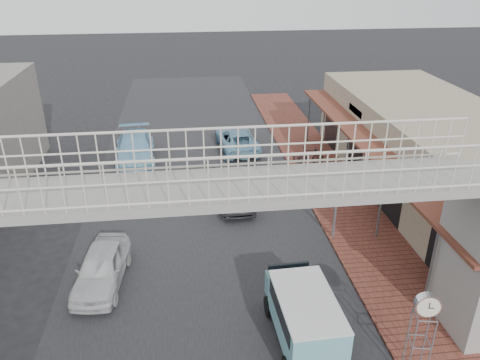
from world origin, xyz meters
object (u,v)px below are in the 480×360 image
object	(u,v)px
motorcycle_far	(309,156)
arrow_sign	(359,177)
angkot_van	(304,313)
dark_sedan	(233,188)
angkot_far	(135,149)
motorcycle_near	(317,185)
street_clock	(427,309)
white_hatchback	(102,267)
angkot_curb	(237,140)

from	to	relation	value
motorcycle_far	arrow_sign	size ratio (longest dim) A/B	0.51
angkot_van	dark_sedan	bearing A→B (deg)	94.87
angkot_far	motorcycle_far	world-z (taller)	angkot_far
dark_sedan	motorcycle_near	xyz separation A→B (m)	(4.00, 0.07, -0.12)
arrow_sign	angkot_far	bearing A→B (deg)	137.83
angkot_van	street_clock	bearing A→B (deg)	-31.66
angkot_far	street_clock	xyz separation A→B (m)	(8.53, -15.82, 1.54)
white_hatchback	street_clock	world-z (taller)	street_clock
white_hatchback	street_clock	bearing A→B (deg)	-24.14
motorcycle_far	angkot_curb	bearing A→B (deg)	68.00
motorcycle_near	street_clock	distance (m)	10.73
white_hatchback	motorcycle_near	xyz separation A→B (m)	(9.09, 5.50, -0.07)
street_clock	angkot_curb	bearing A→B (deg)	110.27
angkot_curb	motorcycle_near	bearing A→B (deg)	110.96
white_hatchback	angkot_van	distance (m)	7.13
white_hatchback	motorcycle_near	world-z (taller)	white_hatchback
dark_sedan	angkot_curb	xyz separation A→B (m)	(0.94, 6.35, -0.07)
motorcycle_far	angkot_van	bearing A→B (deg)	-178.82
dark_sedan	angkot_curb	distance (m)	6.42
dark_sedan	angkot_far	distance (m)	7.15
motorcycle_near	street_clock	world-z (taller)	street_clock
street_clock	motorcycle_near	bearing A→B (deg)	99.46
motorcycle_far	arrow_sign	xyz separation A→B (m)	(-0.06, -7.25, 2.11)
white_hatchback	motorcycle_far	world-z (taller)	white_hatchback
angkot_van	arrow_sign	distance (m)	6.45
angkot_van	motorcycle_near	xyz separation A→B (m)	(2.93, 9.06, -0.54)
white_hatchback	motorcycle_near	bearing A→B (deg)	36.99
motorcycle_near	angkot_curb	bearing A→B (deg)	33.90
angkot_curb	motorcycle_far	size ratio (longest dim) A/B	2.72
street_clock	arrow_sign	distance (m)	6.85
angkot_curb	angkot_far	bearing A→B (deg)	5.33
motorcycle_near	motorcycle_far	distance (m)	3.50
angkot_far	motorcycle_near	xyz separation A→B (m)	(8.79, -5.24, -0.17)
dark_sedan	angkot_far	world-z (taller)	angkot_far
angkot_van	motorcycle_far	bearing A→B (deg)	72.82
white_hatchback	arrow_sign	xyz separation A→B (m)	(9.52, 1.71, 2.07)
street_clock	white_hatchback	bearing A→B (deg)	160.88
motorcycle_near	arrow_sign	distance (m)	4.37
motorcycle_far	angkot_far	bearing A→B (deg)	95.64
angkot_curb	arrow_sign	bearing A→B (deg)	104.13
angkot_curb	motorcycle_near	size ratio (longest dim) A/B	2.53
angkot_curb	angkot_van	distance (m)	15.35
angkot_van	motorcycle_near	world-z (taller)	angkot_van
angkot_curb	motorcycle_near	xyz separation A→B (m)	(3.06, -6.28, -0.06)
dark_sedan	motorcycle_far	size ratio (longest dim) A/B	2.54
angkot_van	arrow_sign	world-z (taller)	arrow_sign
angkot_van	angkot_far	bearing A→B (deg)	110.39
street_clock	arrow_sign	bearing A→B (deg)	95.05
angkot_far	motorcycle_near	bearing A→B (deg)	-35.07
white_hatchback	dark_sedan	distance (m)	7.44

